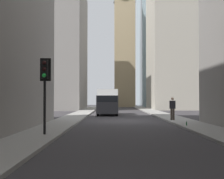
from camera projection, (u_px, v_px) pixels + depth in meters
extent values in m
plane|color=#302D30|center=(123.00, 121.00, 27.22)|extent=(135.00, 135.00, 0.00)
cube|color=gray|center=(68.00, 120.00, 27.22)|extent=(90.00, 2.20, 0.14)
cube|color=gray|center=(179.00, 120.00, 27.22)|extent=(90.00, 2.20, 0.14)
cube|color=#A8A091|center=(179.00, 29.00, 57.69)|extent=(12.99, 10.00, 27.49)
cube|color=gray|center=(54.00, 49.00, 56.32)|extent=(15.91, 10.00, 20.28)
cube|color=#9E8966|center=(125.00, 55.00, 72.01)|extent=(4.34, 4.34, 22.43)
cube|color=silver|center=(108.00, 101.00, 38.30)|extent=(4.60, 2.25, 2.60)
cube|color=#38383D|center=(107.00, 105.00, 35.09)|extent=(1.90, 2.25, 1.90)
cube|color=black|center=(107.00, 99.00, 35.10)|extent=(1.92, 2.09, 0.64)
cylinder|color=black|center=(117.00, 112.00, 35.07)|extent=(0.88, 0.28, 0.88)
cylinder|color=black|center=(98.00, 112.00, 35.07)|extent=(0.88, 0.28, 0.88)
cylinder|color=black|center=(116.00, 110.00, 39.67)|extent=(0.88, 0.28, 0.88)
cylinder|color=black|center=(100.00, 110.00, 39.67)|extent=(0.88, 0.28, 0.88)
cube|color=slate|center=(109.00, 107.00, 51.85)|extent=(4.30, 1.78, 0.70)
cube|color=black|center=(109.00, 103.00, 52.07)|extent=(2.10, 1.58, 0.54)
cylinder|color=black|center=(114.00, 108.00, 50.49)|extent=(0.64, 0.22, 0.64)
cylinder|color=black|center=(104.00, 108.00, 50.49)|extent=(0.64, 0.22, 0.64)
cylinder|color=black|center=(114.00, 108.00, 53.19)|extent=(0.64, 0.22, 0.64)
cylinder|color=black|center=(104.00, 108.00, 53.19)|extent=(0.64, 0.22, 0.64)
cylinder|color=black|center=(45.00, 106.00, 15.97)|extent=(0.12, 0.12, 2.64)
cube|color=black|center=(45.00, 69.00, 16.01)|extent=(0.28, 0.32, 0.90)
cube|color=black|center=(45.00, 70.00, 16.17)|extent=(0.03, 0.52, 1.10)
sphere|color=black|center=(44.00, 63.00, 15.86)|extent=(0.20, 0.20, 0.20)
sphere|color=black|center=(44.00, 69.00, 15.85)|extent=(0.20, 0.20, 0.20)
sphere|color=green|center=(44.00, 75.00, 15.85)|extent=(0.20, 0.20, 0.20)
cylinder|color=#473D33|center=(174.00, 114.00, 26.44)|extent=(0.16, 0.16, 0.90)
cylinder|color=#473D33|center=(171.00, 114.00, 26.44)|extent=(0.16, 0.16, 0.90)
cube|color=#232328|center=(172.00, 105.00, 26.46)|extent=(0.26, 0.44, 0.63)
sphere|color=tan|center=(172.00, 99.00, 26.47)|extent=(0.22, 0.22, 0.22)
cylinder|color=#236033|center=(187.00, 124.00, 21.06)|extent=(0.07, 0.07, 0.20)
cylinder|color=#236033|center=(187.00, 122.00, 21.07)|extent=(0.03, 0.03, 0.07)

